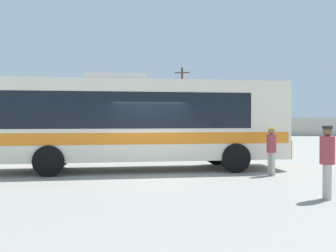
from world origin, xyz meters
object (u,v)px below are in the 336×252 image
object	(u,v)px
coach_bus_cream_orange	(134,120)
roadside_tree_midleft	(83,101)
roadside_tree_left	(41,100)
attendant_by_bus_door	(272,148)
utility_pole_near	(182,100)
passenger_waiting_on_apron	(327,157)
parked_car_second_white	(95,129)
parked_car_leftmost_black	(41,130)

from	to	relation	value
coach_bus_cream_orange	roadside_tree_midleft	distance (m)	34.18
roadside_tree_left	coach_bus_cream_orange	bearing A→B (deg)	-68.77
roadside_tree_midleft	attendant_by_bus_door	bearing A→B (deg)	-69.75
utility_pole_near	attendant_by_bus_door	bearing A→B (deg)	-88.46
passenger_waiting_on_apron	roadside_tree_left	bearing A→B (deg)	114.62
attendant_by_bus_door	parked_car_second_white	size ratio (longest dim) A/B	0.36
parked_car_second_white	coach_bus_cream_orange	bearing A→B (deg)	-78.09
attendant_by_bus_door	parked_car_leftmost_black	bearing A→B (deg)	120.18
passenger_waiting_on_apron	parked_car_leftmost_black	distance (m)	34.43
attendant_by_bus_door	parked_car_leftmost_black	distance (m)	30.85
parked_car_second_white	roadside_tree_left	size ratio (longest dim) A/B	0.71
passenger_waiting_on_apron	utility_pole_near	xyz separation A→B (m)	(-1.12, 38.06, 3.17)
passenger_waiting_on_apron	roadside_tree_midleft	bearing A→B (deg)	108.58
roadside_tree_left	roadside_tree_midleft	bearing A→B (deg)	-15.91
utility_pole_near	passenger_waiting_on_apron	bearing A→B (deg)	-88.32
parked_car_second_white	utility_pole_near	size ratio (longest dim) A/B	0.57
roadside_tree_left	roadside_tree_midleft	size ratio (longest dim) A/B	1.19
coach_bus_cream_orange	passenger_waiting_on_apron	size ratio (longest dim) A/B	6.44
coach_bus_cream_orange	attendant_by_bus_door	xyz separation A→B (m)	(4.74, -1.54, -0.96)
parked_car_leftmost_black	roadside_tree_midleft	world-z (taller)	roadside_tree_midleft
passenger_waiting_on_apron	parked_car_leftmost_black	world-z (taller)	passenger_waiting_on_apron
passenger_waiting_on_apron	parked_car_leftmost_black	xyz separation A→B (m)	(-15.70, 30.63, -0.23)
coach_bus_cream_orange	attendant_by_bus_door	bearing A→B (deg)	-17.97
utility_pole_near	roadside_tree_midleft	distance (m)	11.89
parked_car_leftmost_black	utility_pole_near	distance (m)	16.72
passenger_waiting_on_apron	parked_car_second_white	world-z (taller)	passenger_waiting_on_apron
parked_car_leftmost_black	utility_pole_near	xyz separation A→B (m)	(14.59, 7.42, 3.40)
attendant_by_bus_door	parked_car_second_white	xyz separation A→B (m)	(-10.26, 27.71, -0.13)
attendant_by_bus_door	parked_car_leftmost_black	world-z (taller)	attendant_by_bus_door
parked_car_second_white	roadside_tree_left	world-z (taller)	roadside_tree_left
passenger_waiting_on_apron	roadside_tree_midleft	distance (m)	40.89
attendant_by_bus_door	roadside_tree_midleft	bearing A→B (deg)	110.25
attendant_by_bus_door	parked_car_leftmost_black	size ratio (longest dim) A/B	0.35
roadside_tree_left	roadside_tree_midleft	world-z (taller)	roadside_tree_left
passenger_waiting_on_apron	roadside_tree_left	size ratio (longest dim) A/B	0.27
parked_car_leftmost_black	parked_car_second_white	distance (m)	5.35
parked_car_second_white	roadside_tree_midleft	distance (m)	8.08
parked_car_leftmost_black	passenger_waiting_on_apron	bearing A→B (deg)	-62.86
parked_car_leftmost_black	roadside_tree_left	xyz separation A→B (m)	(-2.72, 9.56, 3.43)
roadside_tree_left	roadside_tree_midleft	distance (m)	5.65
coach_bus_cream_orange	parked_car_leftmost_black	bearing A→B (deg)	113.19
coach_bus_cream_orange	parked_car_second_white	world-z (taller)	coach_bus_cream_orange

